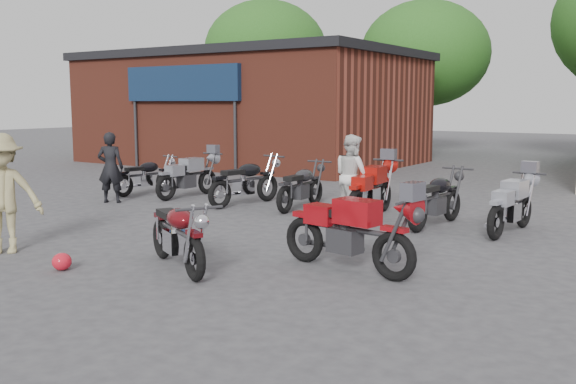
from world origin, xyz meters
The scene contains 17 objects.
ground centered at (0.00, 0.00, 0.00)m, with size 90.00×90.00×0.00m, color #3A3A3D.
brick_building centered at (-9.00, 14.00, 2.00)m, with size 12.00×8.00×4.00m, color maroon.
tree_0 centered at (-14.00, 22.00, 4.10)m, with size 6.56×6.56×8.20m, color #1D4A13, non-canonical shape.
tree_1 centered at (-5.00, 22.00, 3.70)m, with size 5.92×5.92×7.40m, color #1D4A13, non-canonical shape.
vintage_motorcycle centered at (0.11, -0.18, 0.57)m, with size 1.98×0.65×1.15m, color #540A0F, non-canonical shape.
sportbike centered at (2.18, 1.07, 0.62)m, with size 2.15×0.71×1.25m, color #A30D14, non-canonical shape.
helmet centered at (-1.24, -1.10, 0.13)m, with size 0.27×0.27×0.25m, color red.
person_dark centered at (-5.45, 3.53, 0.84)m, with size 0.61×0.40×1.67m, color black.
person_light centered at (0.13, 5.06, 0.85)m, with size 0.83×0.64×1.70m, color silver.
person_tan centered at (-2.90, -0.90, 0.94)m, with size 1.22×0.70×1.89m, color tan.
row_bike_0 centered at (-5.80, 4.99, 0.52)m, with size 1.80×0.60×1.05m, color black, non-canonical shape.
row_bike_1 centered at (-4.52, 5.20, 0.58)m, with size 2.02×0.67×1.17m, color gray, non-canonical shape.
row_bike_2 centered at (-2.59, 5.01, 0.61)m, with size 2.09×0.69×1.21m, color black, non-canonical shape.
row_bike_3 centered at (-1.22, 5.24, 0.56)m, with size 1.93×0.64×1.12m, color #262629, non-canonical shape.
row_bike_4 centered at (0.52, 5.18, 0.62)m, with size 2.15×0.71×1.25m, color #AB140E, non-canonical shape.
row_bike_5 centered at (2.02, 4.93, 0.59)m, with size 2.03×0.67×1.18m, color black, non-canonical shape.
row_bike_6 centered at (3.39, 5.03, 0.58)m, with size 1.98×0.65×1.15m, color gray, non-canonical shape.
Camera 1 is at (6.26, -6.72, 2.35)m, focal length 40.00 mm.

